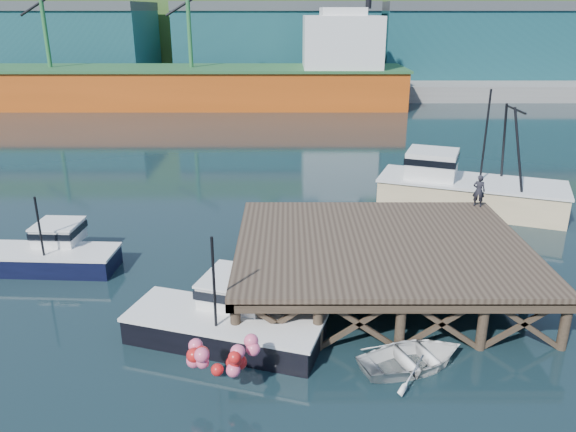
{
  "coord_description": "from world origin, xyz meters",
  "views": [
    {
      "loc": [
        1.6,
        -21.57,
        11.21
      ],
      "look_at": [
        1.62,
        2.0,
        2.5
      ],
      "focal_mm": 35.0,
      "sensor_mm": 36.0,
      "label": 1
    }
  ],
  "objects_px": {
    "boat_black": "(228,318)",
    "trawler": "(467,186)",
    "dinghy": "(413,357)",
    "dockworker": "(479,191)",
    "boat_navy": "(53,252)"
  },
  "relations": [
    {
      "from": "boat_black",
      "to": "trawler",
      "type": "height_order",
      "value": "trawler"
    },
    {
      "from": "trawler",
      "to": "dinghy",
      "type": "height_order",
      "value": "trawler"
    },
    {
      "from": "boat_black",
      "to": "trawler",
      "type": "distance_m",
      "value": 18.76
    },
    {
      "from": "boat_black",
      "to": "dinghy",
      "type": "bearing_deg",
      "value": 0.62
    },
    {
      "from": "boat_black",
      "to": "dockworker",
      "type": "relative_size",
      "value": 4.68
    },
    {
      "from": "boat_black",
      "to": "dockworker",
      "type": "height_order",
      "value": "boat_black"
    },
    {
      "from": "trawler",
      "to": "dockworker",
      "type": "relative_size",
      "value": 7.05
    },
    {
      "from": "boat_black",
      "to": "trawler",
      "type": "relative_size",
      "value": 0.66
    },
    {
      "from": "trawler",
      "to": "dinghy",
      "type": "distance_m",
      "value": 16.95
    },
    {
      "from": "dinghy",
      "to": "boat_black",
      "type": "bearing_deg",
      "value": 53.62
    },
    {
      "from": "boat_navy",
      "to": "trawler",
      "type": "relative_size",
      "value": 0.54
    },
    {
      "from": "boat_black",
      "to": "dinghy",
      "type": "height_order",
      "value": "boat_black"
    },
    {
      "from": "trawler",
      "to": "dockworker",
      "type": "xyz_separation_m",
      "value": [
        -1.23,
        -5.46,
        1.46
      ]
    },
    {
      "from": "trawler",
      "to": "boat_navy",
      "type": "bearing_deg",
      "value": -138.99
    },
    {
      "from": "boat_black",
      "to": "boat_navy",
      "type": "bearing_deg",
      "value": 162.71
    }
  ]
}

